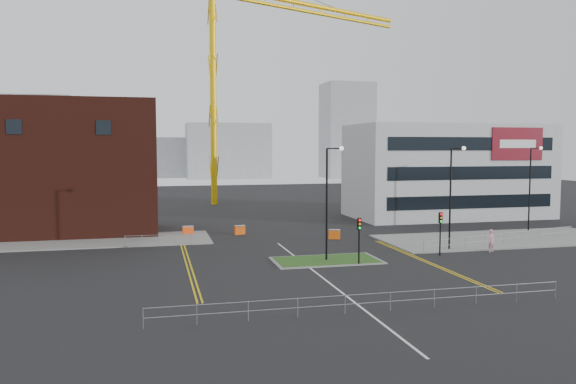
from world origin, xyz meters
The scene contains 29 objects.
ground centered at (0.00, 0.00, 0.00)m, with size 200.00×200.00×0.00m, color black.
pavement_left centered at (-20.00, 22.00, 0.06)m, with size 28.00×8.00×0.12m, color slate.
pavement_right centered at (22.00, 14.00, 0.06)m, with size 24.00×10.00×0.12m, color slate.
island_kerb centered at (2.00, 8.00, 0.04)m, with size 8.60×4.60×0.08m, color slate.
grass_island centered at (2.00, 8.00, 0.06)m, with size 8.00×4.00×0.12m, color #224B19.
brick_building centered at (-22.97, 28.00, 6.85)m, with size 24.20×10.07×14.24m.
office_block centered at (26.01, 31.97, 6.00)m, with size 25.00×12.20×12.00m.
tower_crane centered at (3.32, 57.32, 26.26)m, with size 48.98×22.11×38.05m.
streetlamp_island centered at (2.22, 8.00, 5.41)m, with size 1.46×0.36×9.18m.
streetlamp_right_near centered at (14.22, 10.00, 5.41)m, with size 1.46×0.36×9.18m.
streetlamp_right_far centered at (28.22, 18.00, 5.41)m, with size 1.46×0.36×9.18m.
traffic_light_island centered at (4.00, 5.98, 2.57)m, with size 0.28×0.33×3.65m.
traffic_light_right centered at (12.00, 7.98, 2.57)m, with size 0.28×0.33×3.65m.
railing_front centered at (0.00, -6.00, 0.78)m, with size 24.05×0.05×1.10m.
railing_left centered at (-11.00, 18.00, 0.74)m, with size 6.05×0.05×1.10m.
railing_right centered at (20.50, 11.50, 0.78)m, with size 19.05×5.05×1.10m.
centre_line centered at (0.00, 2.00, 0.01)m, with size 0.15×30.00×0.01m, color silver.
yellow_left_a centered at (-9.00, 10.00, 0.01)m, with size 0.12×24.00×0.01m, color gold.
yellow_left_b centered at (-8.70, 10.00, 0.01)m, with size 0.12×24.00×0.01m, color gold.
yellow_right_a centered at (9.50, 6.00, 0.01)m, with size 0.12×20.00×0.01m, color gold.
yellow_right_b centered at (9.80, 6.00, 0.01)m, with size 0.12×20.00×0.01m, color gold.
skyline_a centered at (-40.00, 120.00, 11.00)m, with size 18.00×12.00×22.00m, color gray.
skyline_b centered at (10.00, 130.00, 8.00)m, with size 24.00×12.00×16.00m, color gray.
skyline_c centered at (45.00, 125.00, 14.00)m, with size 14.00×12.00×28.00m, color gray.
skyline_d centered at (-8.00, 140.00, 6.00)m, with size 30.00×12.00×12.00m, color gray.
pedestrian centered at (17.18, 8.42, 0.98)m, with size 0.72×0.47×1.96m, color pink.
barrier_left centered at (-8.00, 24.00, 0.52)m, with size 1.17×0.51×0.95m.
barrier_mid centered at (-2.71, 23.19, 0.51)m, with size 1.18×0.62×0.95m.
barrier_right centered at (6.00, 18.11, 0.52)m, with size 1.19×0.76×0.95m.
Camera 1 is at (-11.35, -34.40, 9.10)m, focal length 35.00 mm.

